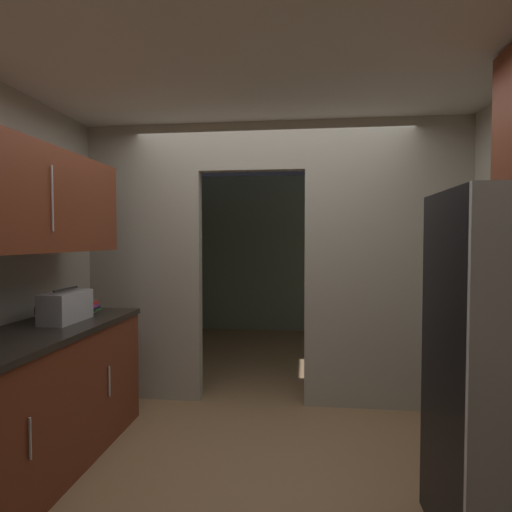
% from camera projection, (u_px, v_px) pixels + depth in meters
% --- Properties ---
extents(ground, '(20.00, 20.00, 0.00)m').
position_uv_depth(ground, '(256.00, 477.00, 2.67)').
color(ground, '#93704C').
extents(kitchen_overhead_slab, '(3.88, 6.50, 0.06)m').
position_uv_depth(kitchen_overhead_slab, '(262.00, 84.00, 2.94)').
color(kitchen_overhead_slab, silver).
extents(kitchen_partition, '(3.48, 0.12, 2.58)m').
position_uv_depth(kitchen_partition, '(278.00, 257.00, 3.85)').
color(kitchen_partition, '#ADA899').
rests_on(kitchen_partition, ground).
extents(adjoining_room_shell, '(3.48, 3.21, 2.58)m').
position_uv_depth(adjoining_room_shell, '(283.00, 256.00, 5.99)').
color(adjoining_room_shell, gray).
rests_on(adjoining_room_shell, ground).
extents(lower_cabinet_run, '(0.65, 2.00, 0.93)m').
position_uv_depth(lower_cabinet_run, '(29.00, 406.00, 2.63)').
color(lower_cabinet_run, maroon).
rests_on(lower_cabinet_run, ground).
extents(upper_cabinet_counterside, '(0.36, 1.80, 0.67)m').
position_uv_depth(upper_cabinet_counterside, '(25.00, 199.00, 2.58)').
color(upper_cabinet_counterside, maroon).
extents(boombox, '(0.20, 0.41, 0.24)m').
position_uv_depth(boombox, '(66.00, 307.00, 2.98)').
color(boombox, '#B2B2B7').
rests_on(boombox, lower_cabinet_run).
extents(book_stack, '(0.14, 0.17, 0.09)m').
position_uv_depth(book_stack, '(88.00, 307.00, 3.33)').
color(book_stack, beige).
rests_on(book_stack, lower_cabinet_run).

